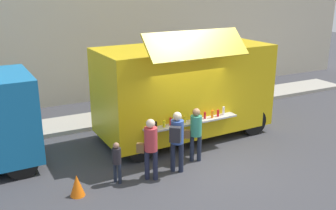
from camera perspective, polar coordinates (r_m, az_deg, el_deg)
The scene contains 9 objects.
ground_plane at distance 10.97m, azimuth 5.74°, elevation -8.90°, with size 60.00×60.00×0.00m, color #38383D.
curb_strip at distance 14.04m, azimuth -17.50°, elevation -3.28°, with size 28.00×1.60×0.15m, color #9E998E.
food_truck_main at distance 12.43m, azimuth 2.51°, elevation 2.51°, with size 5.69×3.32×3.68m.
traffic_cone_orange at distance 9.57m, azimuth -13.51°, elevation -11.66°, with size 0.36×0.36×0.55m, color orange.
trash_bin at distance 16.50m, azimuth 9.28°, elevation 1.87°, with size 0.60×0.60×0.96m, color #2F5E37.
customer_front_ordering at distance 10.80m, azimuth 4.14°, elevation -3.79°, with size 0.51×0.37×1.60m.
customer_mid_with_backpack at distance 10.09m, azimuth 1.33°, elevation -4.71°, with size 0.51×0.54×1.71m.
customer_rear_waiting at distance 9.75m, azimuth -2.68°, elevation -5.90°, with size 0.51×0.44×1.67m.
child_near_queue at distance 9.78m, azimuth -7.70°, elevation -8.05°, with size 0.23×0.23×1.12m.
Camera 1 is at (-5.42, -8.20, 4.86)m, focal length 40.57 mm.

